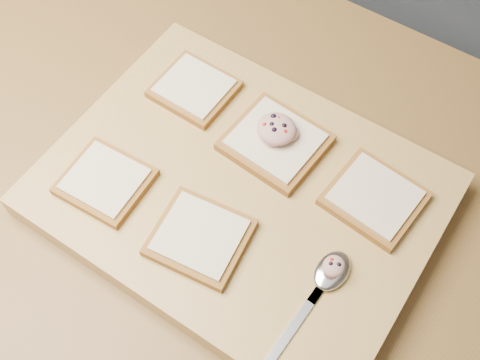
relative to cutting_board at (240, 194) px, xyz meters
The scene contains 11 objects.
ground 0.93m from the cutting_board, 164.90° to the left, with size 4.00×4.00×0.00m, color #515459.
island_counter 0.48m from the cutting_board, 164.90° to the left, with size 2.00×0.80×0.90m.
cutting_board is the anchor object (origin of this frame).
bread_far_left 0.18m from the cutting_board, 146.17° to the left, with size 0.11×0.10×0.02m.
bread_far_center 0.09m from the cutting_board, 87.40° to the left, with size 0.13×0.12×0.02m.
bread_far_right 0.18m from the cutting_board, 26.82° to the left, with size 0.12×0.12×0.02m.
bread_near_left 0.18m from the cutting_board, 147.70° to the right, with size 0.11×0.11×0.02m.
bread_near_center 0.10m from the cutting_board, 89.35° to the right, with size 0.13×0.12×0.02m.
tuna_salad_dollop 0.10m from the cutting_board, 89.57° to the left, with size 0.06×0.05×0.03m.
spoon 0.17m from the cutting_board, 18.32° to the right, with size 0.04×0.20×0.01m.
spoon_salad 0.17m from the cutting_board, 13.56° to the right, with size 0.03×0.03×0.02m.
Camera 1 is at (0.35, -0.37, 1.64)m, focal length 45.00 mm.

